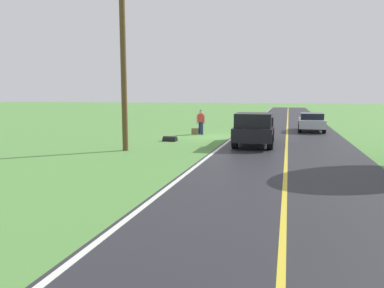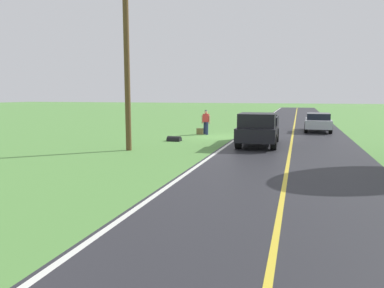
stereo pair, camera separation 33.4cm
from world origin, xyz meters
name	(u,v)px [view 1 (the left image)]	position (x,y,z in m)	size (l,w,h in m)	color
ground_plane	(214,137)	(0.00, 0.00, 0.00)	(200.00, 200.00, 0.00)	#568E42
road_surface	(287,139)	(-4.71, 0.00, 0.00)	(7.17, 120.00, 0.00)	#28282D
lane_edge_line	(233,137)	(-1.31, 0.00, 0.01)	(0.16, 117.60, 0.00)	silver
lane_centre_line	(287,139)	(-4.71, 0.00, 0.01)	(0.14, 117.60, 0.00)	gold
hitchhiker_walking	(201,121)	(1.19, -1.26, 0.98)	(0.62, 0.51, 1.75)	navy
suitcase_carried	(195,131)	(1.61, -1.18, 0.22)	(0.20, 0.46, 0.44)	brown
pickup_truck_passing	(254,128)	(-2.96, 3.38, 0.97)	(2.19, 5.44, 1.82)	black
sedan_near_oncoming	(311,121)	(-6.49, -5.64, 0.75)	(2.00, 4.44, 1.41)	#B2B7C1
utility_pole_roadside	(124,74)	(3.13, 6.98, 3.79)	(0.28, 0.28, 7.57)	brown
drainage_culvert	(170,141)	(2.13, 2.88, 0.00)	(0.60, 0.60, 0.80)	black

